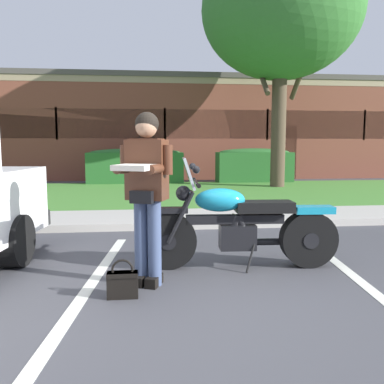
{
  "coord_description": "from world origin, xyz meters",
  "views": [
    {
      "loc": [
        -0.54,
        -3.58,
        1.4
      ],
      "look_at": [
        -0.02,
        1.06,
        0.85
      ],
      "focal_mm": 38.35,
      "sensor_mm": 36.0,
      "label": 1
    }
  ],
  "objects_px": {
    "rider_person": "(146,185)",
    "hedge_center_left": "(254,165)",
    "motorcycle": "(246,225)",
    "hedge_left": "(135,166)",
    "brick_building": "(161,130)",
    "shade_tree": "(281,11)",
    "handbag": "(123,282)"
  },
  "relations": [
    {
      "from": "shade_tree",
      "to": "motorcycle",
      "type": "bearing_deg",
      "value": -110.34
    },
    {
      "from": "rider_person",
      "to": "shade_tree",
      "type": "height_order",
      "value": "shade_tree"
    },
    {
      "from": "rider_person",
      "to": "handbag",
      "type": "height_order",
      "value": "rider_person"
    },
    {
      "from": "motorcycle",
      "to": "shade_tree",
      "type": "distance_m",
      "value": 9.9
    },
    {
      "from": "hedge_center_left",
      "to": "handbag",
      "type": "bearing_deg",
      "value": -110.88
    },
    {
      "from": "brick_building",
      "to": "hedge_left",
      "type": "bearing_deg",
      "value": -100.71
    },
    {
      "from": "motorcycle",
      "to": "hedge_center_left",
      "type": "xyz_separation_m",
      "value": [
        2.72,
        9.86,
        0.16
      ]
    },
    {
      "from": "motorcycle",
      "to": "handbag",
      "type": "bearing_deg",
      "value": -149.8
    },
    {
      "from": "hedge_center_left",
      "to": "brick_building",
      "type": "bearing_deg",
      "value": 118.21
    },
    {
      "from": "motorcycle",
      "to": "hedge_left",
      "type": "bearing_deg",
      "value": 98.59
    },
    {
      "from": "motorcycle",
      "to": "rider_person",
      "type": "xyz_separation_m",
      "value": [
        -1.11,
        -0.46,
        0.52
      ]
    },
    {
      "from": "shade_tree",
      "to": "hedge_left",
      "type": "distance_m",
      "value": 6.75
    },
    {
      "from": "rider_person",
      "to": "hedge_center_left",
      "type": "distance_m",
      "value": 11.01
    },
    {
      "from": "hedge_left",
      "to": "brick_building",
      "type": "distance_m",
      "value": 6.06
    },
    {
      "from": "shade_tree",
      "to": "hedge_left",
      "type": "bearing_deg",
      "value": 158.34
    },
    {
      "from": "shade_tree",
      "to": "brick_building",
      "type": "relative_size",
      "value": 0.31
    },
    {
      "from": "hedge_left",
      "to": "brick_building",
      "type": "height_order",
      "value": "brick_building"
    },
    {
      "from": "shade_tree",
      "to": "hedge_center_left",
      "type": "bearing_deg",
      "value": 98.85
    },
    {
      "from": "rider_person",
      "to": "hedge_left",
      "type": "distance_m",
      "value": 10.33
    },
    {
      "from": "hedge_left",
      "to": "hedge_center_left",
      "type": "height_order",
      "value": "same"
    },
    {
      "from": "motorcycle",
      "to": "handbag",
      "type": "relative_size",
      "value": 6.23
    },
    {
      "from": "handbag",
      "to": "brick_building",
      "type": "bearing_deg",
      "value": 86.7
    },
    {
      "from": "motorcycle",
      "to": "brick_building",
      "type": "distance_m",
      "value": 15.74
    },
    {
      "from": "handbag",
      "to": "hedge_left",
      "type": "distance_m",
      "value": 10.65
    },
    {
      "from": "rider_person",
      "to": "hedge_center_left",
      "type": "xyz_separation_m",
      "value": [
        3.83,
        10.32,
        -0.36
      ]
    },
    {
      "from": "motorcycle",
      "to": "hedge_center_left",
      "type": "relative_size",
      "value": 0.84
    },
    {
      "from": "handbag",
      "to": "hedge_center_left",
      "type": "bearing_deg",
      "value": 69.12
    },
    {
      "from": "handbag",
      "to": "brick_building",
      "type": "distance_m",
      "value": 16.57
    },
    {
      "from": "hedge_left",
      "to": "brick_building",
      "type": "relative_size",
      "value": 0.14
    },
    {
      "from": "hedge_center_left",
      "to": "brick_building",
      "type": "distance_m",
      "value": 6.73
    },
    {
      "from": "motorcycle",
      "to": "hedge_center_left",
      "type": "distance_m",
      "value": 10.23
    },
    {
      "from": "shade_tree",
      "to": "hedge_center_left",
      "type": "height_order",
      "value": "shade_tree"
    }
  ]
}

